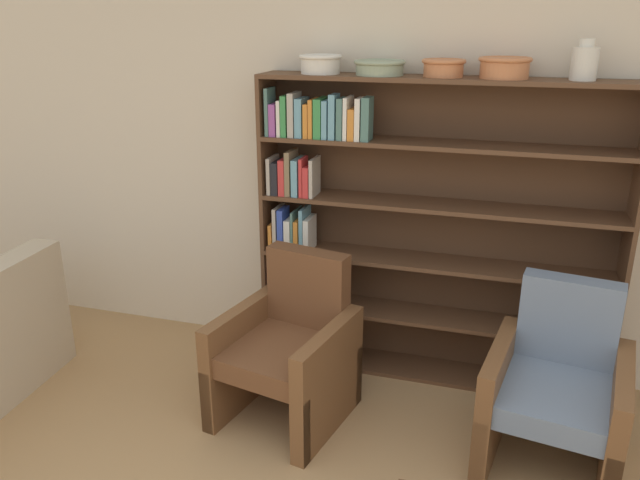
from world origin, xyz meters
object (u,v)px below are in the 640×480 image
at_px(bowl_brass, 444,67).
at_px(vase_tall, 585,62).
at_px(bowl_copper, 380,67).
at_px(armchair_leather, 289,349).
at_px(bowl_cream, 320,63).
at_px(bowl_sage, 505,66).
at_px(bookshelf, 401,230).
at_px(armchair_cushioned, 556,391).

height_order(bowl_brass, vase_tall, vase_tall).
distance_m(bowl_copper, armchair_leather, 1.65).
bearing_deg(bowl_cream, bowl_sage, 0.00).
height_order(bookshelf, vase_tall, vase_tall).
distance_m(bookshelf, armchair_cushioned, 1.25).
xyz_separation_m(bowl_sage, vase_tall, (0.39, -0.00, 0.03)).
relative_size(armchair_leather, armchair_cushioned, 1.00).
xyz_separation_m(bowl_brass, armchair_leather, (-0.68, -0.65, -1.49)).
bearing_deg(bookshelf, armchair_leather, -126.12).
bearing_deg(bowl_copper, bowl_brass, 0.00).
height_order(bowl_brass, armchair_leather, bowl_brass).
bearing_deg(armchair_cushioned, bowl_brass, -33.08).
distance_m(bowl_cream, bowl_brass, 0.69).
height_order(bowl_cream, bowl_sage, bowl_sage).
bearing_deg(bowl_cream, bookshelf, 1.96).
height_order(bowl_copper, armchair_leather, bowl_copper).
relative_size(bowl_sage, armchair_leather, 0.30).
bearing_deg(bookshelf, bowl_sage, -1.94).
relative_size(bowl_copper, vase_tall, 1.40).
xyz_separation_m(bowl_cream, vase_tall, (1.40, 0.00, 0.03)).
bearing_deg(bowl_copper, bookshelf, 6.17).
relative_size(bowl_copper, bowl_brass, 1.21).
bearing_deg(vase_tall, armchair_leather, -154.76).
bearing_deg(armchair_leather, bowl_copper, -105.22).
distance_m(bowl_sage, armchair_cushioned, 1.68).
bearing_deg(bookshelf, bowl_copper, -173.83).
xyz_separation_m(bowl_sage, armchair_leather, (-1.00, -0.65, -1.49)).
relative_size(bowl_brass, armchair_cushioned, 0.26).
bearing_deg(bowl_brass, armchair_cushioned, -42.10).
height_order(bowl_copper, bowl_brass, bowl_brass).
xyz_separation_m(bowl_cream, bowl_brass, (0.69, 0.00, -0.01)).
height_order(bowl_copper, vase_tall, vase_tall).
height_order(vase_tall, armchair_cushioned, vase_tall).
bearing_deg(bowl_brass, bowl_cream, 180.00).
relative_size(bowl_sage, armchair_cushioned, 0.30).
bearing_deg(bowl_cream, vase_tall, 0.00).
bearing_deg(bowl_copper, bowl_sage, 0.00).
relative_size(bowl_cream, bowl_sage, 0.89).
bearing_deg(bowl_sage, vase_tall, -0.00).
bearing_deg(vase_tall, bowl_copper, 180.00).
bearing_deg(armchair_leather, bowl_brass, -124.59).
xyz_separation_m(bookshelf, bowl_cream, (-0.50, -0.02, 0.96)).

